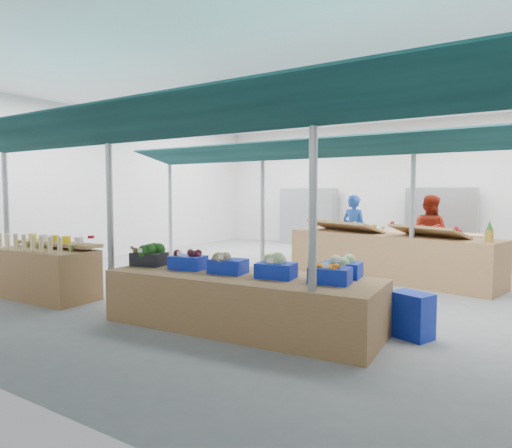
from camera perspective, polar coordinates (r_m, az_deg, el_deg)
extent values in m
plane|color=slate|center=(10.14, 4.12, -6.73)|extent=(13.00, 13.00, 0.00)
plane|color=silver|center=(10.23, 4.24, 17.06)|extent=(13.00, 13.00, 0.00)
plane|color=silver|center=(15.98, 15.48, 4.62)|extent=(12.00, 0.00, 12.00)
plane|color=silver|center=(13.89, -18.17, 4.68)|extent=(0.00, 13.00, 13.00)
cylinder|color=gray|center=(9.99, -28.76, 1.29)|extent=(0.10, 0.10, 3.00)
cylinder|color=gray|center=(12.76, -10.69, 2.19)|extent=(0.10, 0.10, 3.00)
cylinder|color=gray|center=(7.49, -17.78, 0.85)|extent=(0.10, 0.10, 3.00)
cylinder|color=gray|center=(10.91, 0.82, 1.97)|extent=(0.10, 0.10, 3.00)
cylinder|color=gray|center=(5.28, 7.10, -0.23)|extent=(0.10, 0.10, 3.00)
cylinder|color=gray|center=(9.53, 18.96, 1.46)|extent=(0.10, 0.10, 3.00)
cylinder|color=gray|center=(6.30, -7.64, 12.76)|extent=(10.00, 0.06, 0.06)
cylinder|color=gray|center=(10.13, 9.36, 9.40)|extent=(10.00, 0.06, 0.06)
cube|color=black|center=(5.82, -11.90, 12.75)|extent=(9.50, 1.28, 0.30)
cube|color=black|center=(6.79, -4.00, 11.54)|extent=(9.50, 1.28, 0.30)
cube|color=black|center=(9.53, 7.77, 9.34)|extent=(9.50, 1.28, 0.30)
cube|color=black|center=(10.72, 10.76, 8.71)|extent=(9.50, 1.28, 0.30)
cube|color=#B23F33|center=(16.47, 6.56, 0.89)|extent=(2.00, 0.50, 2.00)
cube|color=#B23F33|center=(15.03, 22.12, 0.32)|extent=(2.00, 0.50, 2.00)
cube|color=brown|center=(8.97, -24.86, -5.67)|extent=(2.01, 0.97, 0.88)
cube|color=#997247|center=(9.06, -23.54, -2.26)|extent=(1.99, 0.48, 0.06)
cube|color=brown|center=(6.43, -1.85, -9.61)|extent=(3.94, 1.58, 0.75)
cube|color=brown|center=(10.33, 16.21, -3.93)|extent=(4.69, 2.00, 0.98)
cube|color=brown|center=(12.71, 15.90, -2.78)|extent=(4.76, 1.56, 0.84)
cube|color=#0F25A8|center=(6.34, 18.89, -10.75)|extent=(0.58, 0.50, 0.59)
imported|color=#1C47B8|center=(11.70, 12.17, -0.86)|extent=(0.74, 0.56, 1.83)
imported|color=maroon|center=(11.20, 20.81, -1.25)|extent=(1.01, 0.86, 1.83)
cube|color=black|center=(7.30, -13.22, -4.27)|extent=(0.55, 0.42, 0.20)
cube|color=white|center=(7.11, -14.31, -3.21)|extent=(0.08, 0.02, 0.06)
cube|color=#0F25A8|center=(6.83, -8.49, -4.78)|extent=(0.55, 0.42, 0.20)
cube|color=white|center=(6.62, -9.53, -3.66)|extent=(0.08, 0.02, 0.06)
cube|color=#0F25A8|center=(6.44, -3.51, -5.27)|extent=(0.55, 0.42, 0.20)
cube|color=white|center=(6.22, -4.45, -4.11)|extent=(0.08, 0.02, 0.06)
cube|color=#0F25A8|center=(6.08, 2.52, -5.82)|extent=(0.55, 0.42, 0.20)
cube|color=white|center=(5.86, 1.74, -4.62)|extent=(0.08, 0.02, 0.06)
cube|color=#0F25A8|center=(5.80, 9.24, -6.35)|extent=(0.55, 0.42, 0.20)
cube|color=white|center=(5.56, 8.68, -5.12)|extent=(0.08, 0.02, 0.06)
sphere|color=brown|center=(7.30, -14.85, -3.20)|extent=(0.09, 0.09, 0.09)
sphere|color=brown|center=(7.31, -15.24, -2.87)|extent=(0.06, 0.06, 0.06)
cylinder|color=#A90B1E|center=(8.52, -19.92, -1.54)|extent=(0.12, 0.12, 0.05)
cube|color=white|center=(8.51, -20.21, -3.04)|extent=(0.10, 0.01, 0.07)
cube|color=#997247|center=(10.73, 10.89, -0.28)|extent=(2.01, 1.39, 0.26)
cube|color=#997247|center=(9.76, 20.74, -0.89)|extent=(1.65, 1.23, 0.26)
cylinder|color=#8C6019|center=(9.36, 27.14, -1.33)|extent=(0.14, 0.14, 0.22)
cone|color=#26661E|center=(9.35, 27.18, -0.17)|extent=(0.12, 0.12, 0.18)
cube|color=#0F25A8|center=(6.25, 10.70, -5.62)|extent=(0.54, 0.41, 0.20)
cube|color=white|center=(6.02, 10.16, -4.45)|extent=(0.08, 0.02, 0.06)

